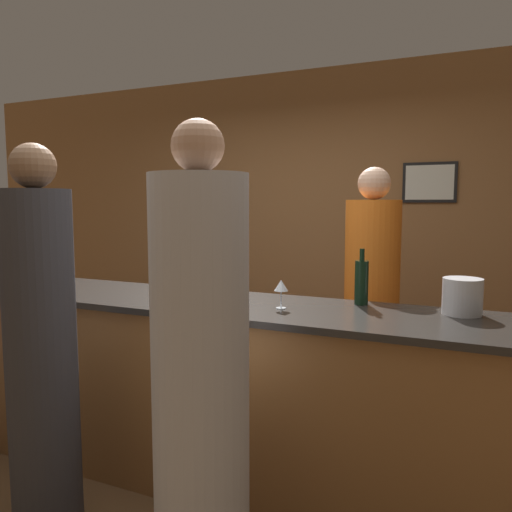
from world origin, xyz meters
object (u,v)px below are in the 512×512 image
guest_0 (41,354)px  wine_bottle_0 (2,265)px  bartender (371,315)px  guest_1 (201,387)px  wine_bottle_1 (362,282)px  ice_bucket (462,296)px

guest_0 → wine_bottle_0: guest_0 is taller
bartender → guest_1: 1.71m
guest_0 → wine_bottle_1: (1.30, 0.96, 0.29)m
guest_1 → wine_bottle_1: 1.14m
bartender → wine_bottle_0: (-2.32, -0.92, 0.32)m
guest_0 → wine_bottle_1: 1.64m
guest_0 → wine_bottle_0: 1.31m
wine_bottle_1 → wine_bottle_0: bearing=-173.4°
wine_bottle_0 → wine_bottle_1: 2.40m
guest_1 → ice_bucket: 1.35m
bartender → guest_0: (-1.23, -1.60, 0.03)m
wine_bottle_0 → wine_bottle_1: wine_bottle_0 is taller
guest_0 → wine_bottle_1: guest_0 is taller
bartender → guest_1: guest_1 is taller
bartender → wine_bottle_1: bartender is taller
bartender → ice_bucket: bartender is taller
guest_1 → ice_bucket: bearing=47.9°
bartender → wine_bottle_1: bearing=96.1°
guest_1 → wine_bottle_1: guest_1 is taller
bartender → guest_0: 2.02m
guest_0 → ice_bucket: (1.81, 0.91, 0.26)m
guest_0 → wine_bottle_0: bearing=147.9°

